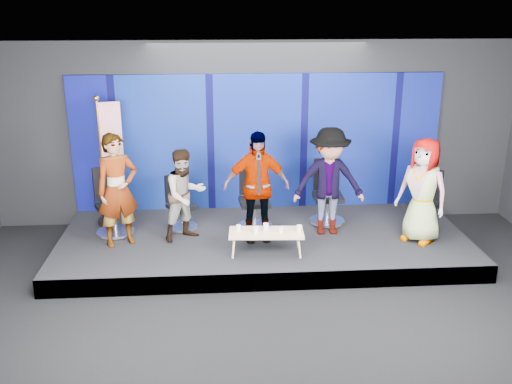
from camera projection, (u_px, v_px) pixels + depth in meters
The scene contains 21 objects.
ground at pixel (279, 327), 7.66m from camera, with size 10.00×10.00×0.00m, color black.
room_walls at pixel (281, 152), 6.89m from camera, with size 10.02×8.02×3.51m.
riser at pixel (263, 242), 9.98m from camera, with size 7.00×3.00×0.30m, color black.
backdrop at pixel (257, 142), 10.89m from camera, with size 7.00×0.08×2.60m, color #08085F.
chair_a at pixel (113, 212), 9.89m from camera, with size 0.88×0.88×1.16m.
panelist_a at pixel (118, 190), 9.28m from camera, with size 0.69×0.45×1.89m, color black.
chair_b at pixel (181, 211), 10.14m from camera, with size 0.75×0.75×0.97m.
panelist_b at pixel (185, 195), 9.54m from camera, with size 0.76×0.59×1.57m, color black.
chair_c at pixel (254, 207), 10.13m from camera, with size 0.69×0.69×1.16m.
panelist_c at pixel (256, 186), 9.47m from camera, with size 1.10×0.46×1.88m, color black.
chair_d at pixel (327, 202), 10.39m from camera, with size 0.67×0.67×1.16m.
panelist_d at pixel (329, 182), 9.73m from camera, with size 1.21×0.70×1.88m, color black.
chair_e at pixel (423, 211), 10.04m from camera, with size 0.87×0.87×1.10m.
panelist_e at pixel (423, 191), 9.43m from camera, with size 0.87×0.56×1.78m, color black.
coffee_table at pixel (266, 233), 9.11m from camera, with size 1.22×0.58×0.37m.
mug_a at pixel (238, 228), 9.15m from camera, with size 0.08×0.08×0.09m, color silver.
mug_b at pixel (256, 230), 9.06m from camera, with size 0.09×0.09×0.10m, color silver.
mug_c at pixel (266, 227), 9.18m from camera, with size 0.09×0.09×0.10m, color silver.
mug_d at pixel (281, 230), 9.06m from camera, with size 0.07×0.07×0.09m, color silver.
mug_e at pixel (299, 228), 9.11m from camera, with size 0.09×0.09×0.10m, color silver.
flag_stand at pixel (108, 158), 10.04m from camera, with size 0.54×0.31×2.35m.
Camera 1 is at (-0.78, -6.65, 4.16)m, focal length 40.00 mm.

